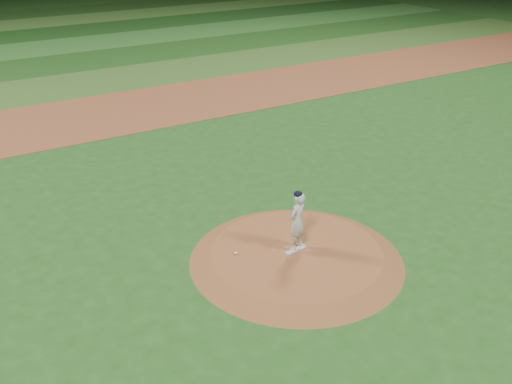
% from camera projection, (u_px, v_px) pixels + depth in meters
% --- Properties ---
extents(ground, '(120.00, 120.00, 0.00)m').
position_uv_depth(ground, '(296.00, 259.00, 14.70)').
color(ground, '#23581C').
rests_on(ground, ground).
extents(infield_dirt_band, '(70.00, 6.00, 0.02)m').
position_uv_depth(infield_dirt_band, '(117.00, 112.00, 25.43)').
color(infield_dirt_band, brown).
rests_on(infield_dirt_band, ground).
extents(outfield_stripe_0, '(70.00, 5.00, 0.02)m').
position_uv_depth(outfield_stripe_0, '(82.00, 84.00, 29.65)').
color(outfield_stripe_0, '#3C6A26').
rests_on(outfield_stripe_0, ground).
extents(outfield_stripe_1, '(70.00, 5.00, 0.02)m').
position_uv_depth(outfield_stripe_1, '(58.00, 64.00, 33.49)').
color(outfield_stripe_1, '#1F4F19').
rests_on(outfield_stripe_1, ground).
extents(outfield_stripe_2, '(70.00, 5.00, 0.02)m').
position_uv_depth(outfield_stripe_2, '(39.00, 48.00, 37.32)').
color(outfield_stripe_2, '#31752A').
rests_on(outfield_stripe_2, ground).
extents(outfield_stripe_3, '(70.00, 5.00, 0.02)m').
position_uv_depth(outfield_stripe_3, '(23.00, 36.00, 41.16)').
color(outfield_stripe_3, '#1B4A17').
rests_on(outfield_stripe_3, ground).
extents(outfield_stripe_4, '(70.00, 5.00, 0.02)m').
position_uv_depth(outfield_stripe_4, '(10.00, 25.00, 44.99)').
color(outfield_stripe_4, '#41772B').
rests_on(outfield_stripe_4, ground).
extents(pitchers_mound, '(5.50, 5.50, 0.25)m').
position_uv_depth(pitchers_mound, '(296.00, 255.00, 14.65)').
color(pitchers_mound, '#98572F').
rests_on(pitchers_mound, ground).
extents(pitching_rubber, '(0.66, 0.26, 0.03)m').
position_uv_depth(pitching_rubber, '(296.00, 250.00, 14.62)').
color(pitching_rubber, beige).
rests_on(pitching_rubber, pitchers_mound).
extents(rosin_bag, '(0.10, 0.10, 0.06)m').
position_uv_depth(rosin_bag, '(236.00, 253.00, 14.47)').
color(rosin_bag, silver).
rests_on(rosin_bag, pitchers_mound).
extents(pitcher_on_mound, '(0.68, 0.57, 1.64)m').
position_uv_depth(pitcher_on_mound, '(297.00, 221.00, 14.36)').
color(pitcher_on_mound, silver).
rests_on(pitcher_on_mound, pitchers_mound).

